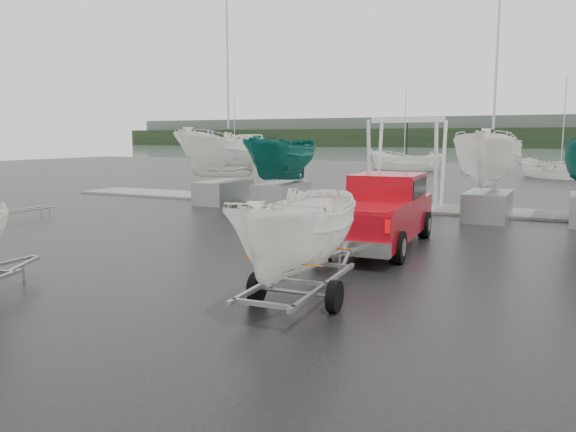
{
  "coord_description": "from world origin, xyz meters",
  "views": [
    {
      "loc": [
        10.35,
        -12.19,
        3.23
      ],
      "look_at": [
        3.91,
        0.69,
        1.2
      ],
      "focal_mm": 35.0,
      "sensor_mm": 36.0,
      "label": 1
    }
  ],
  "objects": [
    {
      "name": "ground_plane",
      "position": [
        0.0,
        0.0,
        0.0
      ],
      "size": [
        120.0,
        120.0,
        0.0
      ],
      "primitive_type": "plane",
      "color": "black",
      "rests_on": "ground"
    },
    {
      "name": "trailer_hitched",
      "position": [
        5.8,
        -2.64,
        2.74
      ],
      "size": [
        1.83,
        3.67,
        5.05
      ],
      "rotation": [
        0.0,
        0.0,
        0.06
      ],
      "color": "#92949A",
      "rests_on": "ground"
    },
    {
      "name": "keelboat_1",
      "position": [
        -1.65,
        11.2,
        3.36
      ],
      "size": [
        2.14,
        3.2,
        6.8
      ],
      "color": "#92949A",
      "rests_on": "ground"
    },
    {
      "name": "moored_boat_1",
      "position": [
        -4.3,
        42.92,
        0.0
      ],
      "size": [
        3.81,
        3.76,
        12.07
      ],
      "rotation": [
        0.0,
        0.0,
        4.46
      ],
      "color": "white",
      "rests_on": "ground"
    },
    {
      "name": "moored_boat_2",
      "position": [
        9.81,
        36.68,
        0.0
      ],
      "size": [
        3.78,
        3.76,
        11.56
      ],
      "rotation": [
        0.0,
        0.0,
        0.98
      ],
      "color": "white",
      "rests_on": "ground"
    },
    {
      "name": "treeline",
      "position": [
        0.0,
        170.0,
        3.0
      ],
      "size": [
        300.0,
        8.0,
        6.0
      ],
      "primitive_type": "cube",
      "color": "black",
      "rests_on": "ground"
    },
    {
      "name": "keelboat_0",
      "position": [
        -4.78,
        11.0,
        3.97
      ],
      "size": [
        2.49,
        3.2,
        10.67
      ],
      "color": "#92949A",
      "rests_on": "ground"
    },
    {
      "name": "far_hill",
      "position": [
        0.0,
        178.0,
        5.0
      ],
      "size": [
        300.0,
        6.0,
        10.0
      ],
      "primitive_type": "cube",
      "color": "#4C5651",
      "rests_on": "ground"
    },
    {
      "name": "pickup_truck",
      "position": [
        5.39,
        4.03,
        1.1
      ],
      "size": [
        2.64,
        6.44,
        2.1
      ],
      "rotation": [
        0.0,
        0.0,
        0.06
      ],
      "color": "#9E0813",
      "rests_on": "ground"
    },
    {
      "name": "keelboat_2",
      "position": [
        7.59,
        11.0,
        3.75
      ],
      "size": [
        2.37,
        3.2,
        10.54
      ],
      "color": "#92949A",
      "rests_on": "ground"
    },
    {
      "name": "boat_hoist",
      "position": [
        3.75,
        13.0,
        2.67
      ],
      "size": [
        3.3,
        2.18,
        4.12
      ],
      "color": "silver",
      "rests_on": "ground"
    },
    {
      "name": "lake",
      "position": [
        0.0,
        100.0,
        -0.01
      ],
      "size": [
        300.0,
        300.0,
        0.0
      ],
      "primitive_type": "plane",
      "color": "gray",
      "rests_on": "ground"
    },
    {
      "name": "dock",
      "position": [
        0.0,
        13.0,
        0.05
      ],
      "size": [
        30.0,
        3.0,
        0.12
      ],
      "primitive_type": "cube",
      "color": "gray",
      "rests_on": "ground"
    },
    {
      "name": "moored_boat_0",
      "position": [
        -24.85,
        44.24,
        0.0
      ],
      "size": [
        2.65,
        2.72,
        11.42
      ],
      "rotation": [
        0.0,
        0.0,
        0.03
      ],
      "color": "white",
      "rests_on": "ground"
    }
  ]
}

